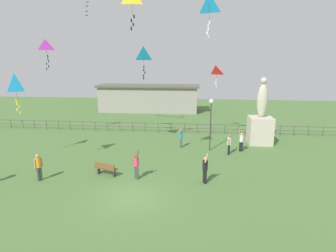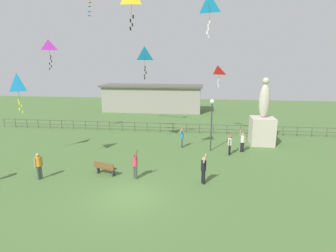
% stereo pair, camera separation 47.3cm
% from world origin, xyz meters
% --- Properties ---
extents(ground_plane, '(80.00, 80.00, 0.00)m').
position_xyz_m(ground_plane, '(0.00, 0.00, 0.00)').
color(ground_plane, '#4C7038').
extents(statue_monument, '(1.98, 1.98, 5.81)m').
position_xyz_m(statue_monument, '(9.05, 10.94, 1.71)').
color(statue_monument, beige).
rests_on(statue_monument, ground_plane).
extents(lamppost, '(0.36, 0.36, 4.23)m').
position_xyz_m(lamppost, '(4.57, 8.49, 3.09)').
color(lamppost, '#38383D').
rests_on(lamppost, ground_plane).
extents(park_bench, '(1.55, 0.85, 0.85)m').
position_xyz_m(park_bench, '(-2.29, 2.69, 0.46)').
color(park_bench, brown).
rests_on(park_bench, ground_plane).
extents(person_0, '(0.37, 0.48, 1.86)m').
position_xyz_m(person_0, '(6.01, 7.62, 0.93)').
color(person_0, black).
rests_on(person_0, ground_plane).
extents(person_1, '(0.34, 0.53, 1.96)m').
position_xyz_m(person_1, '(3.98, 2.14, 0.98)').
color(person_1, black).
rests_on(person_1, ground_plane).
extents(person_2, '(0.45, 0.46, 1.94)m').
position_xyz_m(person_2, '(-0.20, 2.33, 0.97)').
color(person_2, '#3F4C47').
rests_on(person_2, ground_plane).
extents(person_4, '(0.33, 0.44, 1.70)m').
position_xyz_m(person_4, '(-6.06, 1.51, 0.98)').
color(person_4, '#3F4C47').
rests_on(person_4, ground_plane).
extents(person_5, '(0.48, 0.29, 1.85)m').
position_xyz_m(person_5, '(7.08, 8.49, 0.93)').
color(person_5, black).
rests_on(person_5, ground_plane).
extents(person_6, '(0.29, 0.47, 1.79)m').
position_xyz_m(person_6, '(2.17, 9.04, 0.90)').
color(person_6, '#3F4C47').
rests_on(person_6, ground_plane).
extents(kite_1, '(1.09, 0.70, 2.69)m').
position_xyz_m(kite_1, '(4.00, 5.44, 10.63)').
color(kite_1, '#198CD1').
extents(kite_2, '(0.90, 0.78, 2.91)m').
position_xyz_m(kite_2, '(-9.50, 5.26, 5.55)').
color(kite_2, '#198CD1').
extents(kite_3, '(1.09, 0.91, 2.09)m').
position_xyz_m(kite_3, '(5.13, 13.46, 6.23)').
color(kite_3, red).
extents(kite_5, '(1.09, 0.95, 2.65)m').
position_xyz_m(kite_5, '(-10.02, 10.80, 8.43)').
color(kite_5, '#B22DB2').
extents(kite_7, '(1.01, 0.68, 2.59)m').
position_xyz_m(kite_7, '(-0.86, 8.84, 7.64)').
color(kite_7, '#198CD1').
extents(waterfront_railing, '(36.06, 0.06, 0.95)m').
position_xyz_m(waterfront_railing, '(-0.37, 14.00, 0.62)').
color(waterfront_railing, '#4C4742').
rests_on(waterfront_railing, ground_plane).
extents(pavilion_building, '(14.55, 4.60, 3.82)m').
position_xyz_m(pavilion_building, '(-3.47, 26.00, 1.93)').
color(pavilion_building, gray).
rests_on(pavilion_building, ground_plane).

